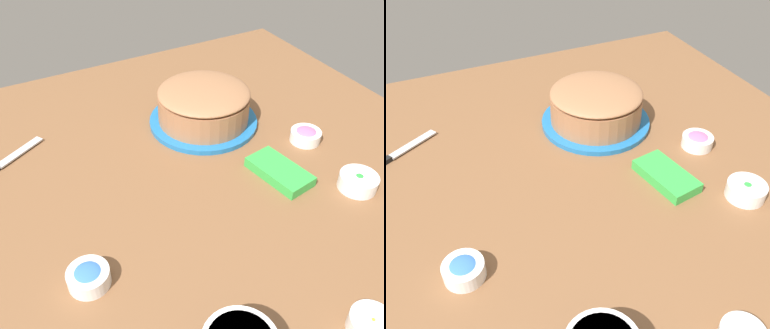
{
  "view_description": "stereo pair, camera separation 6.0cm",
  "coord_description": "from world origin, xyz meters",
  "views": [
    {
      "loc": [
        0.59,
        -0.3,
        0.67
      ],
      "look_at": [
        -0.1,
        0.07,
        0.04
      ],
      "focal_mm": 40.01,
      "sensor_mm": 36.0,
      "label": 1
    },
    {
      "loc": [
        0.61,
        -0.25,
        0.67
      ],
      "look_at": [
        -0.1,
        0.07,
        0.04
      ],
      "focal_mm": 40.01,
      "sensor_mm": 36.0,
      "label": 2
    }
  ],
  "objects": [
    {
      "name": "sprinkle_bowl_pink",
      "position": [
        -0.08,
        0.41,
        0.02
      ],
      "size": [
        0.08,
        0.08,
        0.04
      ],
      "color": "white",
      "rests_on": "ground_plane"
    },
    {
      "name": "frosted_cake",
      "position": [
        -0.29,
        0.21,
        0.05
      ],
      "size": [
        0.3,
        0.3,
        0.12
      ],
      "color": "#1E6BB2",
      "rests_on": "ground_plane"
    },
    {
      "name": "candy_box_lower",
      "position": [
        -0.0,
        0.26,
        0.01
      ],
      "size": [
        0.17,
        0.11,
        0.03
      ],
      "primitive_type": "cube",
      "rotation": [
        0.0,
        0.0,
        0.16
      ],
      "color": "green",
      "rests_on": "ground_plane"
    },
    {
      "name": "sprinkle_bowl_yellow",
      "position": [
        0.39,
        0.14,
        0.02
      ],
      "size": [
        0.08,
        0.08,
        0.03
      ],
      "color": "white",
      "rests_on": "ground_plane"
    },
    {
      "name": "sprinkle_bowl_blue",
      "position": [
        0.08,
        -0.24,
        0.02
      ],
      "size": [
        0.08,
        0.08,
        0.04
      ],
      "color": "white",
      "rests_on": "ground_plane"
    },
    {
      "name": "ground_plane",
      "position": [
        0.0,
        0.0,
        0.0
      ],
      "size": [
        1.54,
        1.54,
        0.0
      ],
      "primitive_type": "plane",
      "color": "brown"
    },
    {
      "name": "sprinkle_bowl_green",
      "position": [
        0.12,
        0.39,
        0.02
      ],
      "size": [
        0.09,
        0.09,
        0.04
      ],
      "color": "white",
      "rests_on": "ground_plane"
    }
  ]
}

